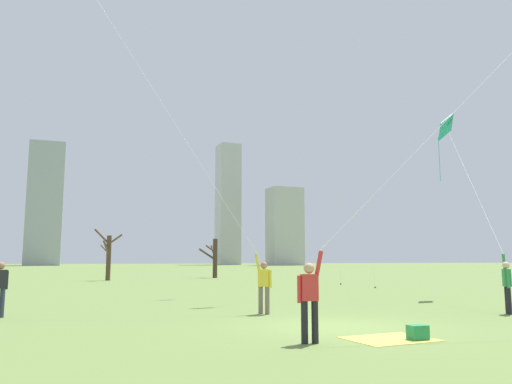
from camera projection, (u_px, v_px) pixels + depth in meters
ground_plane at (339, 327)px, 12.60m from camera, size 400.00×400.00×0.00m
kite_flyer_foreground_right_red at (355, 243)px, 10.85m from camera, size 9.57×0.88×9.84m
kite_flyer_midfield_center_green at (213, 200)px, 16.41m from camera, size 10.18×7.09×19.86m
kite_flyer_midfield_right_teal at (487, 232)px, 17.66m from camera, size 4.34×6.88×8.59m
bystander_strolling_midfield at (0, 286)px, 14.67m from camera, size 0.42×0.37×1.62m
picnic_spot at (406, 335)px, 10.62m from camera, size 1.91×1.54×0.31m
bare_tree_center at (108, 254)px, 40.90m from camera, size 2.30×2.63×4.24m
bare_tree_leftmost at (214, 257)px, 46.65m from camera, size 1.82×1.55×3.62m
skyline_mid_tower_left at (285, 226)px, 149.83m from camera, size 9.72×7.40×23.09m
skyline_short_annex at (228, 204)px, 163.10m from camera, size 6.79×7.47×39.26m
skyline_mid_tower_right at (45, 204)px, 145.43m from camera, size 9.68×10.68×35.46m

